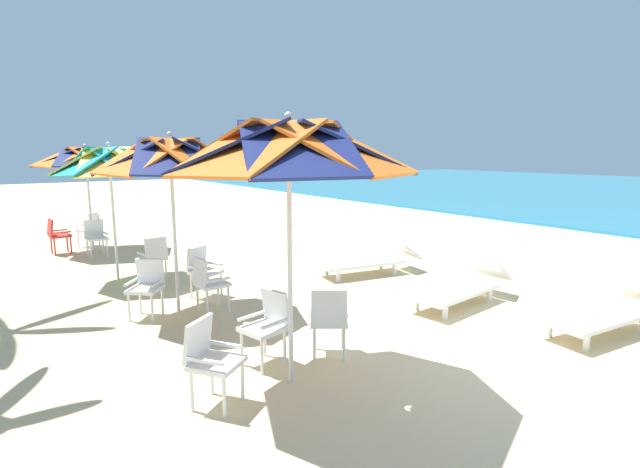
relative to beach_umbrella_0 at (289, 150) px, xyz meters
The scene contains 18 objects.
ground_plane 3.66m from the beach_umbrella_0, 70.99° to the left, with size 80.00×80.00×0.00m, color beige.
beach_umbrella_0 is the anchor object (origin of this frame).
plastic_chair_0 2.11m from the beach_umbrella_0, 111.08° to the left, with size 0.63×0.62×0.87m.
plastic_chair_1 2.05m from the beach_umbrella_0, behind, with size 0.53×0.55×0.87m.
plastic_chair_2 2.16m from the beach_umbrella_0, 93.53° to the right, with size 0.63×0.62×0.87m.
beach_umbrella_1 2.99m from the beach_umbrella_0, behind, with size 2.24×2.24×2.75m.
plastic_chair_3 3.67m from the beach_umbrella_0, 167.62° to the right, with size 0.63×0.63×0.87m.
plastic_chair_4 4.02m from the beach_umbrella_0, behind, with size 0.61×0.59×0.87m.
plastic_chair_5 3.30m from the beach_umbrella_0, behind, with size 0.46×0.49×0.87m.
beach_umbrella_2 5.58m from the beach_umbrella_0, behind, with size 2.08×2.08×2.64m.
plastic_chair_6 5.32m from the beach_umbrella_0, behind, with size 0.51×0.49×0.87m.
beach_umbrella_3 8.82m from the beach_umbrella_0, behind, with size 2.41×2.41×2.64m.
plastic_chair_7 9.64m from the beach_umbrella_0, behind, with size 0.59×0.61×0.87m.
plastic_chair_8 8.22m from the beach_umbrella_0, behind, with size 0.49×0.46×0.87m.
plastic_chair_9 9.10m from the beach_umbrella_0, behind, with size 0.48×0.50×0.87m.
sun_lounger_1 4.99m from the beach_umbrella_0, 73.44° to the left, with size 0.85×2.20×0.62m.
sun_lounger_2 4.34m from the beach_umbrella_0, 100.27° to the left, with size 0.86×2.20×0.62m.
sun_lounger_3 5.26m from the beach_umbrella_0, 128.77° to the left, with size 1.00×2.22×0.62m.
Camera 1 is at (3.21, -5.07, 2.46)m, focal length 26.68 mm.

